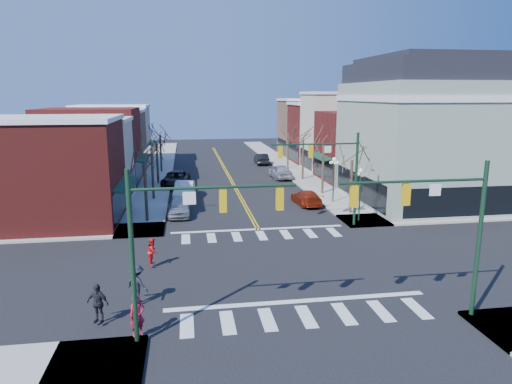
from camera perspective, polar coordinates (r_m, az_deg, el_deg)
name	(u,v)px	position (r m, az deg, el deg)	size (l,w,h in m)	color
ground	(279,267)	(27.19, 2.88, -9.35)	(160.00, 160.00, 0.00)	black
sidewalk_left	(151,197)	(45.99, -13.01, -0.62)	(3.50, 70.00, 0.15)	#9E9B93
sidewalk_right	(323,191)	(47.93, 8.33, 0.07)	(3.50, 70.00, 0.15)	#9E9B93
bldg_left_brick_a	(51,173)	(38.42, -24.24, 2.12)	(10.00, 8.50, 8.00)	maroon
bldg_left_stucco_a	(75,162)	(45.88, -21.72, 3.47)	(10.00, 7.00, 7.50)	beige
bldg_left_brick_b	(91,147)	(53.59, -19.91, 5.27)	(10.00, 9.00, 8.50)	maroon
bldg_left_tan	(104,143)	(61.70, -18.46, 5.84)	(10.00, 7.50, 7.80)	#8E664E
bldg_left_stucco_b	(113,136)	(69.30, -17.43, 6.69)	(10.00, 8.00, 8.20)	beige
bldg_right_brick_a	(365,147)	(54.93, 13.47, 5.54)	(10.00, 8.50, 8.00)	maroon
bldg_right_stucco	(343,133)	(62.04, 10.82, 7.30)	(10.00, 7.00, 10.00)	beige
bldg_right_brick_b	(326,134)	(69.19, 8.72, 7.22)	(10.00, 8.00, 8.50)	maroon
bldg_right_tan	(311,128)	(76.82, 6.93, 7.92)	(10.00, 8.00, 9.00)	#8E664E
victorian_corner	(424,131)	(45.00, 20.23, 7.16)	(12.25, 14.25, 13.30)	gray
traffic_mast_near_left	(179,231)	(18.15, -9.55, -4.80)	(6.60, 0.28, 7.20)	#14331E
traffic_mast_near_right	(442,219)	(21.09, 22.22, -3.16)	(6.60, 0.28, 7.20)	#14331E
traffic_mast_far_right	(333,167)	(34.33, 9.57, 3.16)	(6.60, 0.28, 7.20)	#14331E
lamppost_corner	(360,186)	(36.55, 12.89, 0.78)	(0.36, 0.36, 4.33)	#14331E
lamppost_midblock	(334,172)	(42.55, 9.70, 2.47)	(0.36, 0.36, 4.33)	#14331E
tree_left_a	(146,193)	(36.71, -13.60, -0.14)	(0.24, 0.24, 4.76)	#382B21
tree_left_b	(153,174)	(44.52, -12.80, 2.19)	(0.24, 0.24, 5.04)	#382B21
tree_left_c	(157,164)	(52.44, -12.22, 3.40)	(0.24, 0.24, 4.55)	#382B21
tree_left_d	(161,154)	(60.33, -11.80, 4.69)	(0.24, 0.24, 4.90)	#382B21
tree_right_a	(351,187)	(39.03, 11.78, 0.56)	(0.24, 0.24, 4.62)	#382B21
tree_right_b	(323,169)	(46.43, 8.37, 2.84)	(0.24, 0.24, 5.18)	#382B21
tree_right_c	(303,160)	(54.06, 5.88, 4.01)	(0.24, 0.24, 4.83)	#382B21
tree_right_d	(288,151)	(61.76, 4.01, 5.11)	(0.24, 0.24, 4.97)	#382B21
car_left_near	(179,206)	(38.72, -9.59, -1.76)	(1.86, 4.61, 1.57)	#AAAAAF
car_left_mid	(184,190)	(44.81, -8.94, 0.21)	(1.77, 5.06, 1.67)	white
car_left_far	(176,179)	(51.06, -10.00, 1.60)	(2.71, 5.87, 1.63)	black
car_right_near	(306,197)	(42.15, 6.32, -0.69)	(1.89, 4.65, 1.35)	maroon
car_right_mid	(280,171)	(55.13, 3.02, 2.58)	(2.04, 5.06, 1.72)	silver
car_right_far	(261,159)	(66.56, 0.67, 4.16)	(1.65, 4.72, 1.56)	black
pedestrian_red_a	(137,315)	(20.02, -14.64, -14.71)	(0.64, 0.42, 1.77)	#B0122E
pedestrian_red_b	(153,251)	(27.54, -12.78, -7.25)	(0.78, 0.61, 1.60)	red
pedestrian_dark_a	(98,303)	(21.57, -19.18, -12.98)	(1.03, 0.43, 1.77)	black
pedestrian_dark_b	(137,284)	(22.96, -14.63, -11.03)	(1.19, 0.68, 1.84)	black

